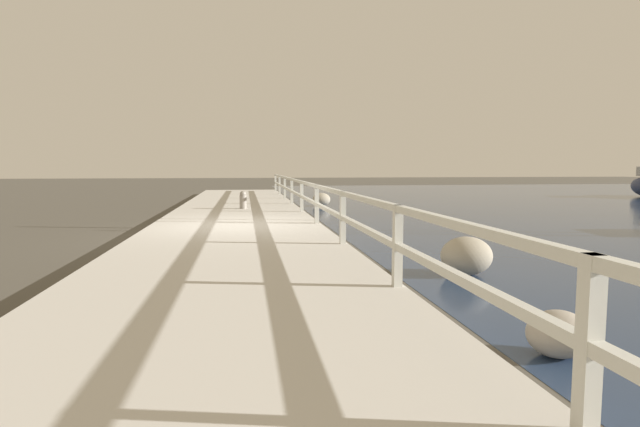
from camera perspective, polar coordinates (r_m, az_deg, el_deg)
The scene contains 7 objects.
ground_plane at distance 12.08m, azimuth -9.51°, elevation -2.49°, with size 120.00×120.00×0.00m, color #4C473D.
dock_walkway at distance 12.06m, azimuth -9.52°, elevation -1.89°, with size 4.08×36.00×0.26m.
railing at distance 12.11m, azimuth -0.37°, elevation 1.92°, with size 0.10×32.50×0.95m.
boulder_upstream at distance 7.90m, azimuth 16.39°, elevation -4.66°, with size 0.78×0.70×0.59m.
boulder_mid_strip at distance 4.88m, azimuth 25.57°, elevation -12.30°, with size 0.54×0.49×0.41m.
boulder_near_dock at distance 20.60m, azimuth 0.15°, elevation 1.61°, with size 0.74×0.67×0.56m.
mooring_bollard at distance 16.57m, azimuth -8.78°, elevation 1.56°, with size 0.23×0.23×0.59m.
Camera 1 is at (0.20, -11.96, 1.64)m, focal length 28.00 mm.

